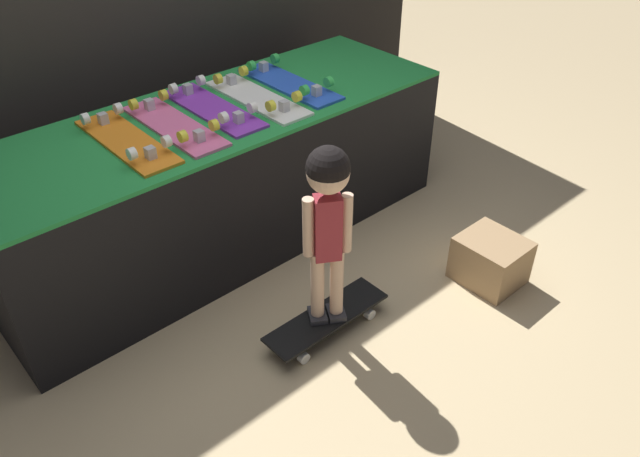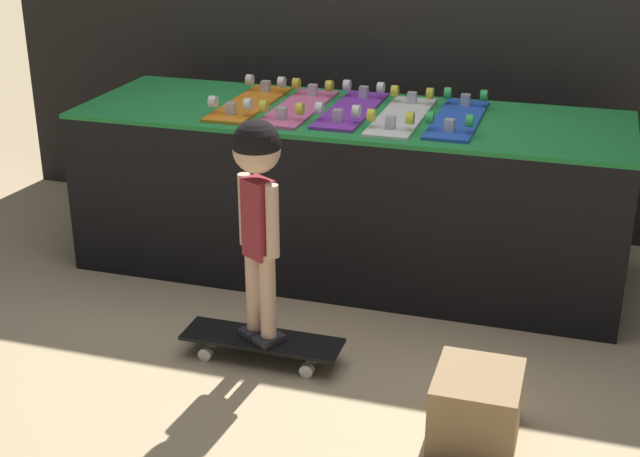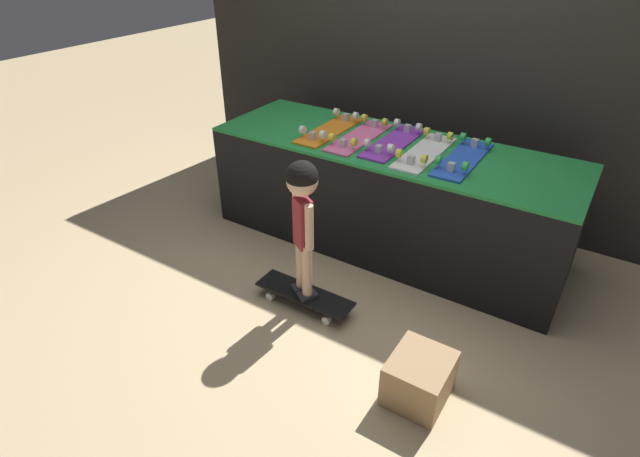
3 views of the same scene
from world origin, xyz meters
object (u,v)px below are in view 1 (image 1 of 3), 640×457
skateboard_blue_on_rack (289,82)px  skateboard_purple_on_rack (212,107)px  skateboard_orange_on_rack (126,139)px  storage_box (490,260)px  child (328,205)px  skateboard_on_floor (327,319)px  skateboard_pink_on_rack (174,124)px  skateboard_white_on_rack (257,96)px

skateboard_blue_on_rack → skateboard_purple_on_rack: bearing=178.5°
skateboard_orange_on_rack → storage_box: 1.84m
child → skateboard_on_floor: bearing=30.8°
skateboard_blue_on_rack → child: size_ratio=0.77×
child → skateboard_pink_on_rack: bearing=130.1°
skateboard_pink_on_rack → skateboard_blue_on_rack: 0.72m
skateboard_white_on_rack → child: (-0.33, -0.90, -0.07)m
skateboard_pink_on_rack → skateboard_on_floor: size_ratio=1.07×
skateboard_purple_on_rack → skateboard_blue_on_rack: 0.48m
skateboard_on_floor → storage_box: bearing=-17.7°
skateboard_blue_on_rack → skateboard_on_floor: bearing=-121.5°
skateboard_white_on_rack → skateboard_blue_on_rack: bearing=7.6°
skateboard_purple_on_rack → skateboard_orange_on_rack: bearing=-176.6°
skateboard_purple_on_rack → skateboard_white_on_rack: same height
skateboard_blue_on_rack → child: bearing=-121.5°
skateboard_orange_on_rack → skateboard_purple_on_rack: same height
skateboard_purple_on_rack → skateboard_white_on_rack: (0.24, -0.04, 0.00)m
skateboard_pink_on_rack → child: (0.15, -0.91, -0.07)m
skateboard_white_on_rack → skateboard_on_floor: size_ratio=1.07×
skateboard_white_on_rack → skateboard_blue_on_rack: size_ratio=1.00×
skateboard_orange_on_rack → skateboard_pink_on_rack: same height
skateboard_orange_on_rack → skateboard_pink_on_rack: (0.24, -0.01, 0.00)m
skateboard_pink_on_rack → child: child is taller
skateboard_on_floor → storage_box: 0.91m
skateboard_orange_on_rack → child: (0.39, -0.91, -0.07)m
skateboard_blue_on_rack → storage_box: bearing=-76.4°
skateboard_orange_on_rack → skateboard_white_on_rack: bearing=-1.3°
skateboard_white_on_rack → storage_box: (0.53, -1.17, -0.65)m
skateboard_on_floor → child: 0.63m
skateboard_blue_on_rack → storage_box: skateboard_blue_on_rack is taller
skateboard_pink_on_rack → child: size_ratio=0.77×
skateboard_orange_on_rack → skateboard_pink_on_rack: size_ratio=1.00×
storage_box → skateboard_orange_on_rack: bearing=136.4°
skateboard_white_on_rack → skateboard_blue_on_rack: (0.24, 0.03, 0.00)m
skateboard_orange_on_rack → skateboard_blue_on_rack: bearing=0.9°
storage_box → skateboard_blue_on_rack: bearing=103.6°
storage_box → skateboard_pink_on_rack: bearing=130.5°
skateboard_pink_on_rack → skateboard_purple_on_rack: bearing=8.3°
skateboard_blue_on_rack → child: child is taller
skateboard_white_on_rack → child: 0.96m
skateboard_pink_on_rack → storage_box: skateboard_pink_on_rack is taller
skateboard_orange_on_rack → skateboard_on_floor: 1.21m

